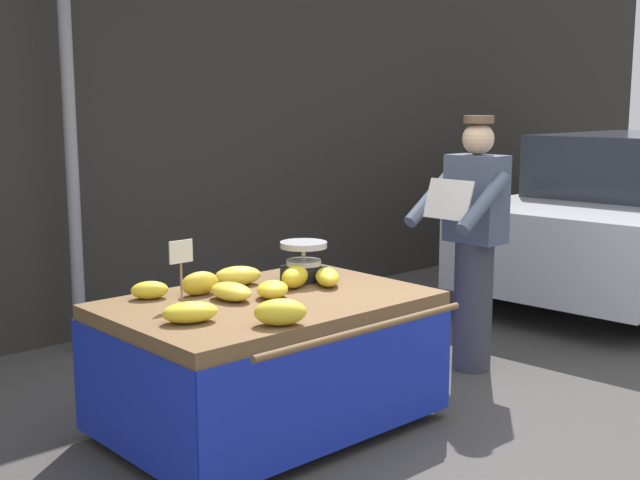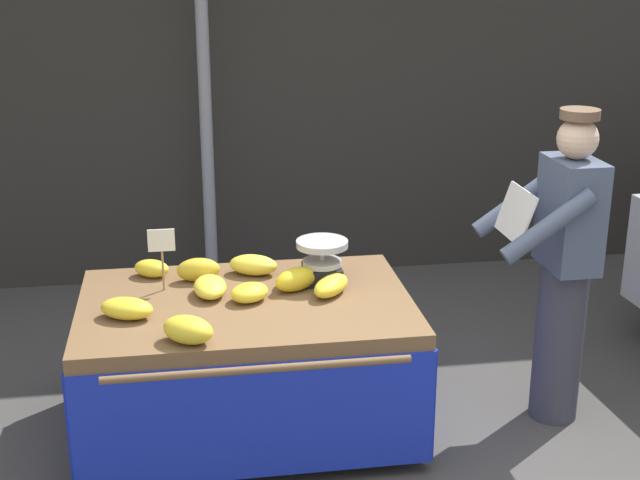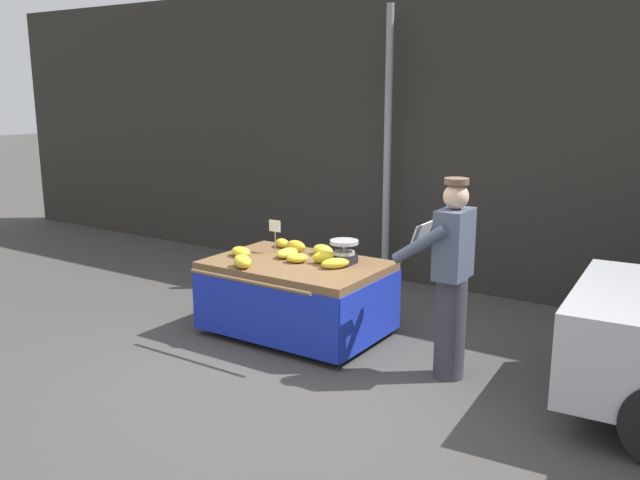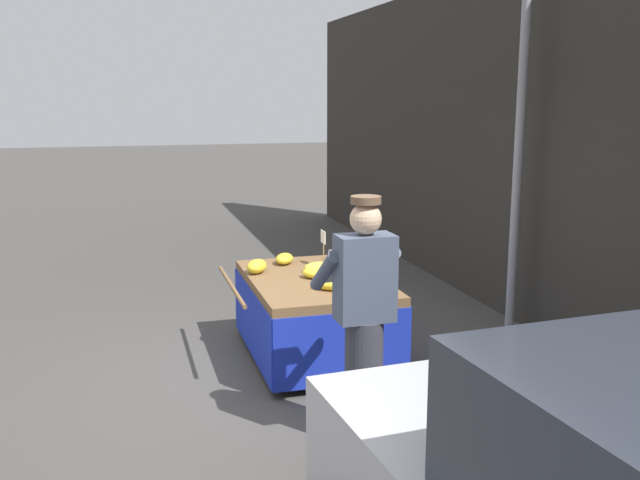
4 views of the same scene
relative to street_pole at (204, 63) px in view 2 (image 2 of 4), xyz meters
The scene contains 15 objects.
back_wall 0.75m from the street_pole, 31.06° to the left, with size 16.00×0.24×3.70m, color #2D2B26.
street_pole is the anchor object (origin of this frame).
banana_cart 2.36m from the street_pole, 87.06° to the right, with size 1.73×1.35×0.75m.
weighing_scale 2.11m from the street_pole, 73.97° to the right, with size 0.28×0.28×0.23m.
price_sign 2.01m from the street_pole, 99.40° to the right, with size 0.14×0.01×0.34m.
banana_bunch_0 2.31m from the street_pole, 74.92° to the right, with size 0.14×0.28×0.10m, color yellow.
banana_bunch_1 2.17m from the street_pole, 92.03° to the right, with size 0.17×0.28×0.10m, color yellow.
banana_bunch_2 1.97m from the street_pole, 94.04° to the right, with size 0.12×0.23×0.13m, color gold.
banana_bunch_3 2.69m from the street_pole, 94.34° to the right, with size 0.16×0.25×0.13m, color yellow.
banana_bunch_4 1.93m from the street_pole, 83.98° to the right, with size 0.16×0.27×0.11m, color yellow.
banana_bunch_5 2.43m from the street_pole, 102.39° to the right, with size 0.16×0.27×0.10m, color yellow.
banana_bunch_6 2.27m from the street_pole, 86.51° to the right, with size 0.17×0.21×0.09m, color yellow.
banana_bunch_7 2.19m from the street_pole, 78.95° to the right, with size 0.13×0.26×0.12m, color gold.
banana_bunch_8 1.91m from the street_pole, 102.84° to the right, with size 0.13×0.20×0.10m, color yellow.
vendor_person 2.93m from the street_pole, 50.97° to the right, with size 0.59×0.52×1.71m.
Camera 2 is at (-0.80, -3.53, 2.52)m, focal length 50.07 mm.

